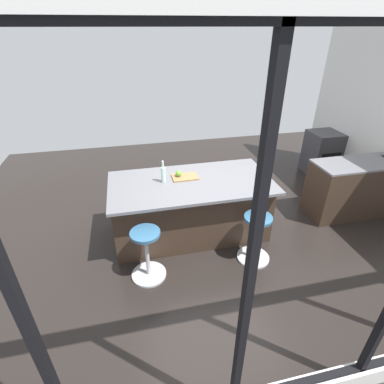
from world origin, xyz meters
The scene contains 10 objects.
ground_plane centered at (0.00, 0.00, 0.00)m, with size 8.18×8.18×0.00m, color black.
window_panel_rear centered at (0.00, 2.42, 1.35)m, with size 6.29×0.12×2.99m.
sink_cabinet centered at (-2.80, -0.01, 0.47)m, with size 2.30×0.60×1.20m.
oven_range centered at (-2.79, -1.51, 0.45)m, with size 0.60×0.61×0.89m.
kitchen_island centered at (0.37, -0.04, 0.46)m, with size 2.25×1.15×0.91m.
stool_by_window centered at (-0.34, 0.71, 0.33)m, with size 0.44×0.44×0.69m.
stool_middle centered at (1.09, 0.71, 0.33)m, with size 0.44×0.44×0.69m.
cutting_board centered at (0.43, -0.13, 0.92)m, with size 0.36×0.24×0.02m, color olive.
apple_green centered at (0.52, -0.15, 0.98)m, with size 0.09×0.09×0.09m, color #609E2D.
water_bottle centered at (0.74, -0.07, 1.03)m, with size 0.06×0.06×0.31m.
Camera 1 is at (1.15, 3.49, 2.79)m, focal length 27.33 mm.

